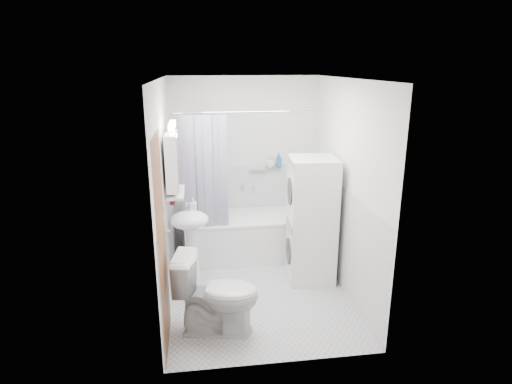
{
  "coord_description": "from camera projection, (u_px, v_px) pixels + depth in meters",
  "views": [
    {
      "loc": [
        -0.64,
        -4.44,
        2.54
      ],
      "look_at": [
        0.0,
        0.15,
        1.15
      ],
      "focal_mm": 30.0,
      "sensor_mm": 36.0,
      "label": 1
    }
  ],
  "objects": [
    {
      "name": "tub_spout",
      "position": [
        254.0,
        186.0,
        5.97
      ],
      "size": [
        0.04,
        0.12,
        0.04
      ],
      "primitive_type": "cylinder",
      "rotation": [
        1.57,
        0.0,
        0.0
      ],
      "color": "silver",
      "rests_on": "room_walls"
    },
    {
      "name": "shelf_cup",
      "position": [
        176.0,
        184.0,
        4.75
      ],
      "size": [
        0.1,
        0.09,
        0.1
      ],
      "primitive_type": "imported",
      "color": "gray",
      "rests_on": "shelf"
    },
    {
      "name": "medicine_cabinet",
      "position": [
        172.0,
        160.0,
        4.55
      ],
      "size": [
        0.13,
        0.5,
        0.71
      ],
      "color": "white",
      "rests_on": "room_walls"
    },
    {
      "name": "sink",
      "position": [
        190.0,
        232.0,
        4.88
      ],
      "size": [
        0.44,
        0.37,
        1.04
      ],
      "color": "white",
      "rests_on": "ground"
    },
    {
      "name": "shampoo_a",
      "position": [
        270.0,
        163.0,
        5.9
      ],
      "size": [
        0.13,
        0.17,
        0.13
      ],
      "primitive_type": "imported",
      "color": "gray",
      "rests_on": "shower_caddy"
    },
    {
      "name": "shampoo_b",
      "position": [
        279.0,
        165.0,
        5.92
      ],
      "size": [
        0.08,
        0.21,
        0.08
      ],
      "primitive_type": "imported",
      "color": "#2865A3",
      "rests_on": "shower_caddy"
    },
    {
      "name": "shelf_bottle",
      "position": [
        175.0,
        192.0,
        4.5
      ],
      "size": [
        0.07,
        0.18,
        0.07
      ],
      "primitive_type": "imported",
      "color": "gray",
      "rests_on": "shelf"
    },
    {
      "name": "room_walls",
      "position": [
        258.0,
        166.0,
        4.6
      ],
      "size": [
        2.6,
        2.6,
        2.6
      ],
      "color": "white",
      "rests_on": "ground"
    },
    {
      "name": "bathtub",
      "position": [
        242.0,
        235.0,
        5.79
      ],
      "size": [
        1.54,
        0.73,
        0.59
      ],
      "color": "white",
      "rests_on": "ground"
    },
    {
      "name": "washer_dryer",
      "position": [
        311.0,
        220.0,
        5.09
      ],
      "size": [
        0.58,
        0.57,
        1.51
      ],
      "rotation": [
        0.0,
        0.0,
        -0.07
      ],
      "color": "white",
      "rests_on": "ground"
    },
    {
      "name": "shelf",
      "position": [
        176.0,
        192.0,
        4.66
      ],
      "size": [
        0.18,
        0.54,
        0.02
      ],
      "primitive_type": "cube",
      "color": "silver",
      "rests_on": "room_walls"
    },
    {
      "name": "curtain_rod",
      "position": [
        244.0,
        112.0,
        5.02
      ],
      "size": [
        1.72,
        0.02,
        0.02
      ],
      "primitive_type": "cylinder",
      "rotation": [
        0.0,
        1.57,
        0.0
      ],
      "color": "silver",
      "rests_on": "room_walls"
    },
    {
      "name": "shower_caddy",
      "position": [
        257.0,
        169.0,
        5.89
      ],
      "size": [
        0.22,
        0.06,
        0.02
      ],
      "primitive_type": "cube",
      "color": "silver",
      "rests_on": "room_walls"
    },
    {
      "name": "wainscot",
      "position": [
        254.0,
        233.0,
        5.13
      ],
      "size": [
        1.98,
        2.58,
        2.58
      ],
      "color": "white",
      "rests_on": "ground"
    },
    {
      "name": "soap_pump",
      "position": [
        193.0,
        209.0,
        4.9
      ],
      "size": [
        0.08,
        0.17,
        0.08
      ],
      "primitive_type": "imported",
      "color": "gray",
      "rests_on": "sink"
    },
    {
      "name": "door",
      "position": [
        168.0,
        232.0,
        4.09
      ],
      "size": [
        0.05,
        2.0,
        2.0
      ],
      "color": "brown",
      "rests_on": "ground"
    },
    {
      "name": "toilet",
      "position": [
        217.0,
        294.0,
        4.14
      ],
      "size": [
        0.89,
        0.6,
        0.8
      ],
      "primitive_type": "imported",
      "rotation": [
        0.0,
        0.0,
        1.39
      ],
      "color": "white",
      "rests_on": "ground"
    },
    {
      "name": "floor",
      "position": [
        258.0,
        289.0,
        5.02
      ],
      "size": [
        2.6,
        2.6,
        0.0
      ],
      "primitive_type": "plane",
      "color": "silver",
      "rests_on": "ground"
    },
    {
      "name": "towel",
      "position": [
        171.0,
        164.0,
        4.81
      ],
      "size": [
        0.07,
        0.35,
        0.84
      ],
      "color": "#59131F",
      "rests_on": "room_walls"
    },
    {
      "name": "shower_curtain",
      "position": [
        205.0,
        175.0,
        5.18
      ],
      "size": [
        0.55,
        0.02,
        1.45
      ],
      "color": "#141548",
      "rests_on": "curtain_rod"
    }
  ]
}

